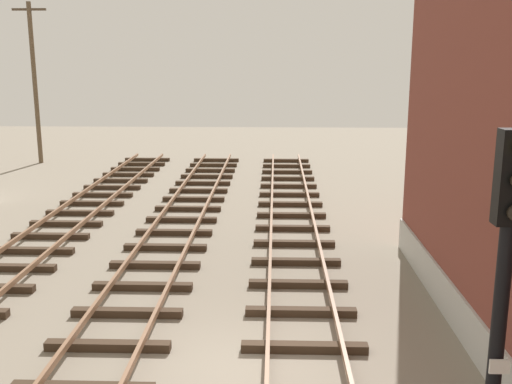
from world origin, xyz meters
name	(u,v)px	position (x,y,z in m)	size (l,w,h in m)	color
ground_plane	(248,373)	(0.00, 0.00, 0.00)	(80.00, 80.00, 0.00)	slate
track_near_building	(307,367)	(1.08, 0.00, 0.13)	(2.50, 47.39, 0.32)	#38281C
track_centre	(96,364)	(-2.82, 0.00, 0.13)	(2.50, 47.39, 0.32)	#38281C
signal_mast	(503,283)	(3.16, -3.33, 3.10)	(0.36, 0.40, 4.91)	black
utility_pole_far	(35,81)	(-12.51, 22.24, 4.47)	(1.80, 0.24, 8.56)	brown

